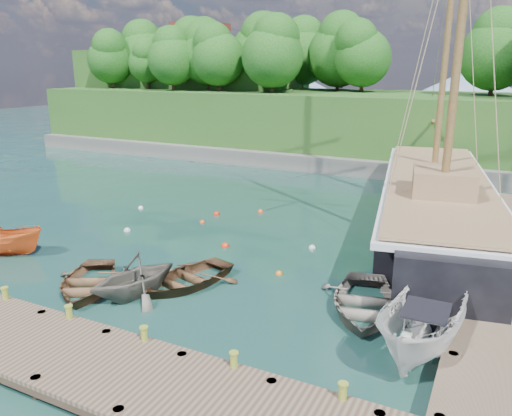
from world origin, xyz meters
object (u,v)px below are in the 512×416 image
(rowboat_1, at_px, (135,296))
(cabin_boat_white, at_px, (422,353))
(rowboat_0, at_px, (88,289))
(motorboat_orange, at_px, (5,254))
(rowboat_3, at_px, (363,311))
(rowboat_2, at_px, (187,285))
(schooner, at_px, (435,208))

(rowboat_1, relative_size, cabin_boat_white, 0.64)
(rowboat_0, xyz_separation_m, rowboat_1, (2.01, 0.38, 0.00))
(motorboat_orange, bearing_deg, cabin_boat_white, -111.12)
(cabin_boat_white, bearing_deg, rowboat_3, 148.32)
(rowboat_0, height_order, rowboat_2, rowboat_0)
(schooner, bearing_deg, rowboat_2, -133.34)
(rowboat_1, bearing_deg, rowboat_3, 36.76)
(rowboat_3, bearing_deg, rowboat_2, 175.39)
(rowboat_1, bearing_deg, motorboat_orange, -166.34)
(rowboat_0, distance_m, schooner, 17.65)
(motorboat_orange, xyz_separation_m, schooner, (17.15, 12.68, 1.18))
(rowboat_0, height_order, rowboat_1, rowboat_1)
(rowboat_3, distance_m, cabin_boat_white, 2.94)
(rowboat_3, bearing_deg, rowboat_1, -174.25)
(rowboat_1, relative_size, rowboat_3, 0.75)
(cabin_boat_white, relative_size, schooner, 0.19)
(rowboat_2, relative_size, motorboat_orange, 1.08)
(rowboat_1, xyz_separation_m, rowboat_2, (1.22, 1.70, 0.00))
(motorboat_orange, bearing_deg, schooner, -74.94)
(rowboat_2, relative_size, cabin_boat_white, 0.76)
(rowboat_3, bearing_deg, schooner, 72.66)
(rowboat_0, bearing_deg, motorboat_orange, 140.66)
(rowboat_2, xyz_separation_m, motorboat_orange, (-9.40, -0.99, 0.00))
(rowboat_2, bearing_deg, motorboat_orange, -159.26)
(rowboat_0, bearing_deg, rowboat_3, -12.59)
(rowboat_0, distance_m, rowboat_2, 3.84)
(cabin_boat_white, bearing_deg, schooner, 103.04)
(rowboat_1, bearing_deg, cabin_boat_white, 23.07)
(rowboat_1, height_order, schooner, schooner)
(motorboat_orange, distance_m, cabin_boat_white, 18.52)
(rowboat_3, height_order, motorboat_orange, motorboat_orange)
(motorboat_orange, bearing_deg, rowboat_0, -121.45)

